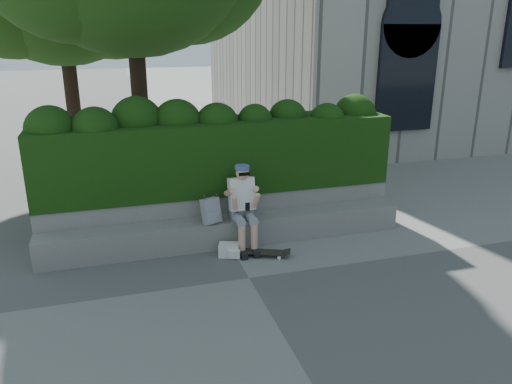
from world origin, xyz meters
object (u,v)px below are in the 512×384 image
object	(u,v)px
person	(243,204)
skateboard	(262,252)
backpack_plaid	(211,211)
backpack_ground	(229,250)

from	to	relation	value
person	skateboard	world-z (taller)	person
person	backpack_plaid	distance (m)	0.52
skateboard	backpack_plaid	xyz separation A→B (m)	(-0.70, 0.51, 0.59)
skateboard	backpack_plaid	size ratio (longest dim) A/B	1.95
backpack_plaid	backpack_ground	distance (m)	0.68
backpack_ground	person	bearing A→B (deg)	60.03
backpack_plaid	backpack_ground	xyz separation A→B (m)	(0.20, -0.34, -0.55)
person	backpack_plaid	world-z (taller)	person
person	skateboard	xyz separation A→B (m)	(0.20, -0.43, -0.68)
skateboard	backpack_plaid	world-z (taller)	backpack_plaid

